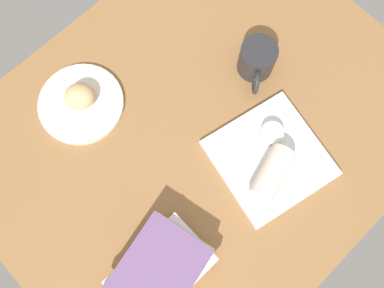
# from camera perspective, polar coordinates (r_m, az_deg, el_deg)

# --- Properties ---
(dining_table) EXTENTS (1.10, 0.90, 0.04)m
(dining_table) POSITION_cam_1_polar(r_m,az_deg,el_deg) (1.02, 1.20, 1.99)
(dining_table) COLOR olive
(dining_table) RESTS_ON ground
(round_plate) EXTENTS (0.21, 0.21, 0.01)m
(round_plate) POSITION_cam_1_polar(r_m,az_deg,el_deg) (1.05, -15.39, 5.50)
(round_plate) COLOR silver
(round_plate) RESTS_ON dining_table
(scone_pastry) EXTENTS (0.10, 0.10, 0.05)m
(scone_pastry) POSITION_cam_1_polar(r_m,az_deg,el_deg) (1.02, -15.57, 6.52)
(scone_pastry) COLOR tan
(scone_pastry) RESTS_ON round_plate
(square_plate) EXTENTS (0.29, 0.29, 0.02)m
(square_plate) POSITION_cam_1_polar(r_m,az_deg,el_deg) (0.99, 10.91, -1.96)
(square_plate) COLOR white
(square_plate) RESTS_ON dining_table
(sauce_cup) EXTENTS (0.05, 0.05, 0.03)m
(sauce_cup) POSITION_cam_1_polar(r_m,az_deg,el_deg) (0.98, 11.18, 1.49)
(sauce_cup) COLOR silver
(sauce_cup) RESTS_ON square_plate
(breakfast_wrap) EXTENTS (0.14, 0.09, 0.06)m
(breakfast_wrap) POSITION_cam_1_polar(r_m,az_deg,el_deg) (0.94, 11.30, -4.05)
(breakfast_wrap) COLOR beige
(breakfast_wrap) RESTS_ON square_plate
(book_stack) EXTENTS (0.24, 0.20, 0.08)m
(book_stack) POSITION_cam_1_polar(r_m,az_deg,el_deg) (0.92, -4.49, -17.46)
(book_stack) COLOR beige
(book_stack) RESTS_ON dining_table
(coffee_mug) EXTENTS (0.12, 0.11, 0.09)m
(coffee_mug) POSITION_cam_1_polar(r_m,az_deg,el_deg) (1.03, 9.17, 11.63)
(coffee_mug) COLOR #262628
(coffee_mug) RESTS_ON dining_table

